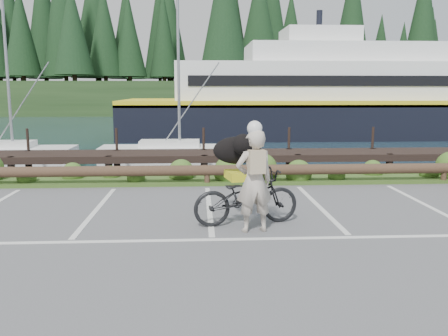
# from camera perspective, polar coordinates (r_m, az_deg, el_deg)

# --- Properties ---
(ground) EXTENTS (72.00, 72.00, 0.00)m
(ground) POSITION_cam_1_polar(r_m,az_deg,el_deg) (9.22, -1.50, -7.87)
(ground) COLOR #535355
(harbor_backdrop) EXTENTS (170.00, 160.00, 30.00)m
(harbor_backdrop) POSITION_cam_1_polar(r_m,az_deg,el_deg) (87.36, -2.71, 7.61)
(harbor_backdrop) COLOR #172B38
(harbor_backdrop) RESTS_ON ground
(vegetation_strip) EXTENTS (34.00, 1.60, 0.10)m
(vegetation_strip) POSITION_cam_1_polar(r_m,az_deg,el_deg) (14.36, -2.10, -1.39)
(vegetation_strip) COLOR #3D5B21
(vegetation_strip) RESTS_ON ground
(log_rail) EXTENTS (32.00, 0.30, 0.60)m
(log_rail) POSITION_cam_1_polar(r_m,az_deg,el_deg) (13.68, -2.04, -2.14)
(log_rail) COLOR #443021
(log_rail) RESTS_ON ground
(bicycle) EXTENTS (2.30, 1.17, 1.15)m
(bicycle) POSITION_cam_1_polar(r_m,az_deg,el_deg) (9.70, 2.69, -3.49)
(bicycle) COLOR black
(bicycle) RESTS_ON ground
(cyclist) EXTENTS (0.81, 0.61, 2.00)m
(cyclist) POSITION_cam_1_polar(r_m,az_deg,el_deg) (9.13, 3.64, -1.59)
(cyclist) COLOR #BDB0A0
(cyclist) RESTS_ON ground
(dog) EXTENTS (0.69, 1.11, 0.60)m
(dog) POSITION_cam_1_polar(r_m,az_deg,el_deg) (10.21, 1.58, 2.15)
(dog) COLOR black
(dog) RESTS_ON bicycle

